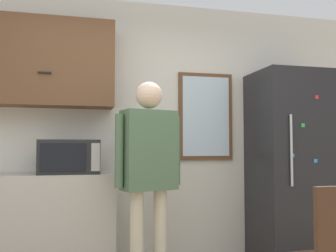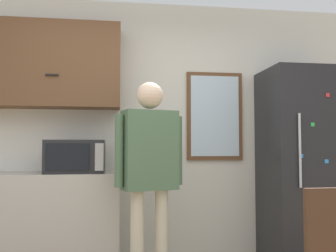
% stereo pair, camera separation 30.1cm
% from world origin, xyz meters
% --- Properties ---
extents(back_wall, '(6.00, 0.06, 2.70)m').
position_xyz_m(back_wall, '(0.00, 1.94, 1.35)').
color(back_wall, silver).
rests_on(back_wall, ground_plane).
extents(counter, '(1.96, 0.57, 0.92)m').
position_xyz_m(counter, '(-1.22, 1.63, 0.46)').
color(counter, '#BCB7AD').
rests_on(counter, ground_plane).
extents(upper_cabinets, '(1.96, 0.33, 0.84)m').
position_xyz_m(upper_cabinets, '(-1.22, 1.76, 1.96)').
color(upper_cabinets, brown).
extents(microwave, '(0.54, 0.37, 0.30)m').
position_xyz_m(microwave, '(-0.64, 1.56, 1.07)').
color(microwave, '#232326').
rests_on(microwave, counter).
extents(person, '(0.58, 0.33, 1.71)m').
position_xyz_m(person, '(0.01, 1.14, 1.05)').
color(person, beige).
rests_on(person, ground_plane).
extents(refrigerator, '(0.78, 0.68, 1.95)m').
position_xyz_m(refrigerator, '(1.62, 1.57, 0.97)').
color(refrigerator, '#232326').
rests_on(refrigerator, ground_plane).
extents(window, '(0.61, 0.05, 0.94)m').
position_xyz_m(window, '(0.78, 1.90, 1.49)').
color(window, brown).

